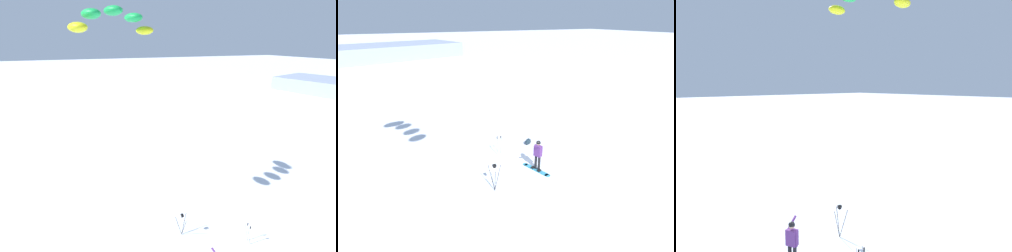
% 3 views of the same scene
% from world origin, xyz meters
% --- Properties ---
extents(ground_plane, '(300.00, 300.00, 0.00)m').
position_xyz_m(ground_plane, '(0.00, 0.00, 0.00)').
color(ground_plane, white).
extents(snowboarder, '(0.64, 0.63, 1.76)m').
position_xyz_m(snowboarder, '(0.80, 0.40, 1.06)').
color(snowboarder, black).
rests_on(snowboarder, ground_plane).
extents(snowboard, '(1.77, 0.76, 0.10)m').
position_xyz_m(snowboard, '(0.81, 0.33, 0.02)').
color(snowboard, teal).
rests_on(snowboard, ground_plane).
extents(gear_bag_large, '(0.54, 0.62, 0.34)m').
position_xyz_m(gear_bag_large, '(-2.05, 1.59, 0.18)').
color(gear_bag_large, '#192833').
rests_on(gear_bag_large, ground_plane).
extents(camera_tripod, '(0.69, 0.56, 1.43)m').
position_xyz_m(camera_tripod, '(1.44, -2.42, 1.01)').
color(camera_tripod, '#262628').
rests_on(camera_tripod, ground_plane).
extents(ski_poles, '(0.34, 0.35, 1.23)m').
position_xyz_m(ski_poles, '(-1.58, -0.74, 0.82)').
color(ski_poles, gray).
rests_on(ski_poles, ground_plane).
extents(distant_ridge, '(22.91, 46.27, 2.80)m').
position_xyz_m(distant_ridge, '(-45.84, -11.58, 1.40)').
color(distant_ridge, '#929FB9').
rests_on(distant_ridge, ground_plane).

